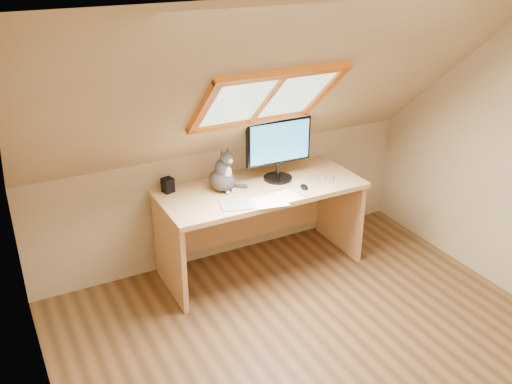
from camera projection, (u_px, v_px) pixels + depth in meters
ground at (338, 369)px, 3.85m from camera, size 3.50×3.50×0.00m
room_shell at (363, 180)px, 3.17m from camera, size 3.52×3.52×2.41m
desk at (257, 208)px, 4.85m from camera, size 1.70×0.74×0.77m
monitor at (279, 146)px, 4.69m from camera, size 0.57×0.24×0.53m
cat at (223, 175)px, 4.57m from camera, size 0.27×0.30×0.37m
desk_speaker at (168, 185)px, 4.57m from camera, size 0.10×0.10×0.12m
graphics_tablet at (238, 205)px, 4.36m from camera, size 0.30×0.25×0.01m
mouse at (304, 187)px, 4.64m from camera, size 0.08×0.11×0.03m
papers at (270, 200)px, 4.46m from camera, size 0.33×0.27×0.00m
cables at (313, 181)px, 4.78m from camera, size 0.51×0.26×0.01m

